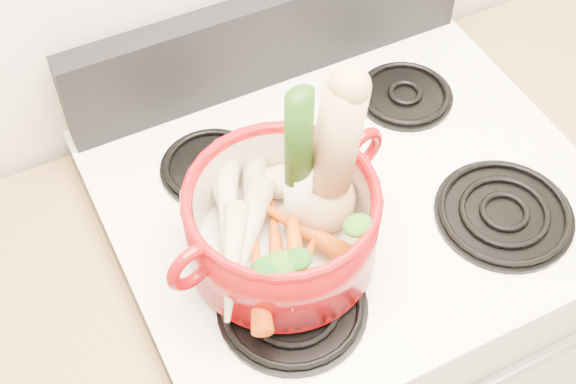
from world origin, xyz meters
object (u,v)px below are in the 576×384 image
dutch_oven (282,225)px  squash (328,161)px  stove_body (337,331)px  leek (298,166)px

dutch_oven → squash: bearing=-7.7°
dutch_oven → stove_body: bearing=9.7°
dutch_oven → leek: (0.03, 0.01, 0.11)m
leek → dutch_oven: bearing=-180.0°
squash → leek: (-0.05, 0.00, 0.01)m
stove_body → leek: (-0.13, -0.06, 0.68)m
stove_body → dutch_oven: bearing=-155.9°
dutch_oven → leek: bearing=4.1°
dutch_oven → squash: (0.08, 0.01, 0.09)m
squash → leek: size_ratio=0.92×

